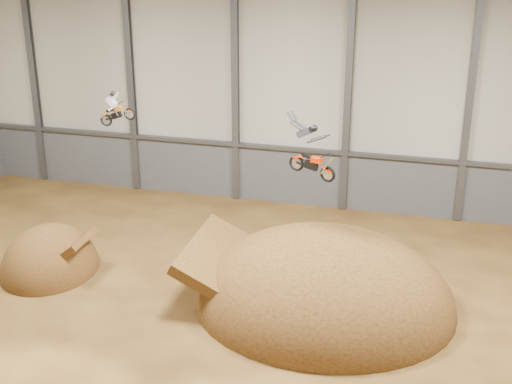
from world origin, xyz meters
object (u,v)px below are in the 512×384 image
at_px(fmx_rider_a, 119,106).
at_px(takeoff_ramp, 51,270).
at_px(landing_ramp, 323,305).
at_px(fmx_rider_b, 312,148).

bearing_deg(fmx_rider_a, takeoff_ramp, -162.00).
xyz_separation_m(takeoff_ramp, fmx_rider_a, (3.74, 1.34, 8.40)).
bearing_deg(landing_ramp, takeoff_ramp, -179.40).
relative_size(landing_ramp, fmx_rider_b, 3.95).
distance_m(landing_ramp, fmx_rider_b, 7.41).
bearing_deg(takeoff_ramp, landing_ramp, 0.60).
distance_m(takeoff_ramp, fmx_rider_b, 14.89).
bearing_deg(fmx_rider_b, landing_ramp, -12.90).
relative_size(landing_ramp, fmx_rider_a, 6.55).
relative_size(fmx_rider_a, fmx_rider_b, 0.60).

